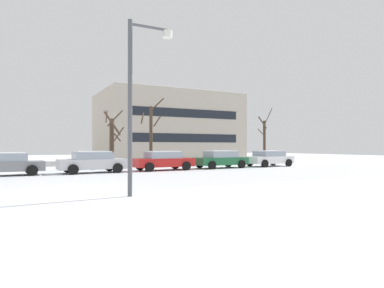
{
  "coord_description": "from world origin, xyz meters",
  "views": [
    {
      "loc": [
        -1.76,
        -13.82,
        1.74
      ],
      "look_at": [
        8.25,
        5.45,
        1.89
      ],
      "focal_mm": 31.76,
      "sensor_mm": 36.0,
      "label": 1
    }
  ],
  "objects_px": {
    "parked_car_red": "(163,160)",
    "parked_car_green": "(221,159)",
    "parked_car_gray": "(5,164)",
    "parked_car_silver": "(93,162)",
    "street_lamp": "(138,90)",
    "parked_car_white": "(269,158)"
  },
  "relations": [
    {
      "from": "parked_car_gray",
      "to": "parked_car_green",
      "type": "xyz_separation_m",
      "value": [
        15.06,
        0.12,
        0.01
      ]
    },
    {
      "from": "parked_car_green",
      "to": "parked_car_white",
      "type": "xyz_separation_m",
      "value": [
        5.02,
        0.09,
        -0.01
      ]
    },
    {
      "from": "parked_car_gray",
      "to": "parked_car_green",
      "type": "relative_size",
      "value": 0.98
    },
    {
      "from": "street_lamp",
      "to": "parked_car_gray",
      "type": "bearing_deg",
      "value": 110.92
    },
    {
      "from": "street_lamp",
      "to": "parked_car_white",
      "type": "bearing_deg",
      "value": 36.4
    },
    {
      "from": "street_lamp",
      "to": "parked_car_gray",
      "type": "height_order",
      "value": "street_lamp"
    },
    {
      "from": "parked_car_gray",
      "to": "parked_car_white",
      "type": "distance_m",
      "value": 20.08
    },
    {
      "from": "parked_car_silver",
      "to": "parked_car_gray",
      "type": "bearing_deg",
      "value": 178.62
    },
    {
      "from": "parked_car_silver",
      "to": "parked_car_white",
      "type": "bearing_deg",
      "value": 1.25
    },
    {
      "from": "parked_car_silver",
      "to": "parked_car_red",
      "type": "relative_size",
      "value": 0.97
    },
    {
      "from": "parked_car_silver",
      "to": "parked_car_green",
      "type": "xyz_separation_m",
      "value": [
        10.04,
        0.24,
        -0.01
      ]
    },
    {
      "from": "street_lamp",
      "to": "parked_car_green",
      "type": "height_order",
      "value": "street_lamp"
    },
    {
      "from": "parked_car_gray",
      "to": "parked_car_silver",
      "type": "height_order",
      "value": "parked_car_silver"
    },
    {
      "from": "street_lamp",
      "to": "parked_car_white",
      "type": "relative_size",
      "value": 1.45
    },
    {
      "from": "parked_car_gray",
      "to": "parked_car_silver",
      "type": "relative_size",
      "value": 0.99
    },
    {
      "from": "street_lamp",
      "to": "parked_car_silver",
      "type": "height_order",
      "value": "street_lamp"
    },
    {
      "from": "parked_car_gray",
      "to": "parked_car_red",
      "type": "xyz_separation_m",
      "value": [
        10.04,
        -0.06,
        0.01
      ]
    },
    {
      "from": "parked_car_gray",
      "to": "parked_car_red",
      "type": "bearing_deg",
      "value": -0.32
    },
    {
      "from": "street_lamp",
      "to": "parked_car_green",
      "type": "xyz_separation_m",
      "value": [
        10.71,
        11.51,
        -3.0
      ]
    },
    {
      "from": "parked_car_red",
      "to": "parked_car_green",
      "type": "relative_size",
      "value": 1.02
    },
    {
      "from": "parked_car_red",
      "to": "parked_car_green",
      "type": "bearing_deg",
      "value": 2.02
    },
    {
      "from": "parked_car_silver",
      "to": "parked_car_white",
      "type": "relative_size",
      "value": 1.03
    }
  ]
}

